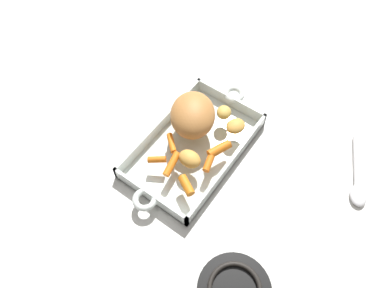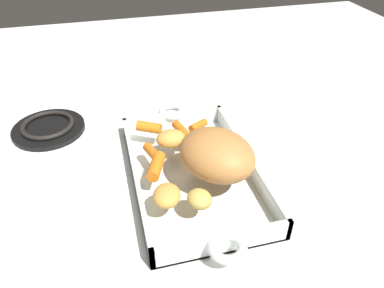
# 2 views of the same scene
# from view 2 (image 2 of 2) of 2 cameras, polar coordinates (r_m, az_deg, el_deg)

# --- Properties ---
(ground_plane) EXTENTS (2.09, 2.09, 0.00)m
(ground_plane) POSITION_cam_2_polar(r_m,az_deg,el_deg) (0.73, 0.17, -5.32)
(ground_plane) COLOR silver
(roasting_dish) EXTENTS (0.46, 0.23, 0.04)m
(roasting_dish) POSITION_cam_2_polar(r_m,az_deg,el_deg) (0.72, 0.17, -4.55)
(roasting_dish) COLOR silver
(roasting_dish) RESTS_ON ground_plane
(pork_roast) EXTENTS (0.19, 0.18, 0.08)m
(pork_roast) POSITION_cam_2_polar(r_m,az_deg,el_deg) (0.65, 3.89, -1.63)
(pork_roast) COLOR #BB793D
(pork_roast) RESTS_ON roasting_dish
(baby_carrot_northwest) EXTENTS (0.05, 0.05, 0.02)m
(baby_carrot_northwest) POSITION_cam_2_polar(r_m,az_deg,el_deg) (0.74, 2.23, 0.33)
(baby_carrot_northwest) COLOR orange
(baby_carrot_northwest) RESTS_ON roasting_dish
(baby_carrot_southeast) EXTENTS (0.04, 0.06, 0.02)m
(baby_carrot_southeast) POSITION_cam_2_polar(r_m,az_deg,el_deg) (0.78, -6.69, 2.59)
(baby_carrot_southeast) COLOR orange
(baby_carrot_southeast) RESTS_ON roasting_dish
(baby_carrot_northeast) EXTENTS (0.07, 0.03, 0.02)m
(baby_carrot_northeast) POSITION_cam_2_polar(r_m,az_deg,el_deg) (0.77, -1.75, 2.09)
(baby_carrot_northeast) COLOR orange
(baby_carrot_northeast) RESTS_ON roasting_dish
(baby_carrot_center_right) EXTENTS (0.07, 0.05, 0.02)m
(baby_carrot_center_right) POSITION_cam_2_polar(r_m,az_deg,el_deg) (0.67, -5.61, -3.46)
(baby_carrot_center_right) COLOR orange
(baby_carrot_center_right) RESTS_ON roasting_dish
(baby_carrot_short) EXTENTS (0.05, 0.03, 0.02)m
(baby_carrot_short) POSITION_cam_2_polar(r_m,az_deg,el_deg) (0.72, -6.32, -1.15)
(baby_carrot_short) COLOR orange
(baby_carrot_short) RESTS_ON roasting_dish
(baby_carrot_southwest) EXTENTS (0.04, 0.05, 0.02)m
(baby_carrot_southwest) POSITION_cam_2_polar(r_m,az_deg,el_deg) (0.79, 0.96, 2.88)
(baby_carrot_southwest) COLOR orange
(baby_carrot_southwest) RESTS_ON roasting_dish
(potato_near_roast) EXTENTS (0.07, 0.06, 0.03)m
(potato_near_roast) POSITION_cam_2_polar(r_m,az_deg,el_deg) (0.61, -3.94, -8.01)
(potato_near_roast) COLOR gold
(potato_near_roast) RESTS_ON roasting_dish
(potato_golden_large) EXTENTS (0.06, 0.05, 0.03)m
(potato_golden_large) POSITION_cam_2_polar(r_m,az_deg,el_deg) (0.61, 1.16, -8.56)
(potato_golden_large) COLOR gold
(potato_golden_large) RESTS_ON roasting_dish
(potato_corner) EXTENTS (0.05, 0.06, 0.04)m
(potato_corner) POSITION_cam_2_polar(r_m,az_deg,el_deg) (0.73, -3.31, 0.85)
(potato_corner) COLOR gold
(potato_corner) RESTS_ON roasting_dish
(stove_burner_rear) EXTENTS (0.16, 0.16, 0.02)m
(stove_burner_rear) POSITION_cam_2_polar(r_m,az_deg,el_deg) (0.92, -21.45, 2.40)
(stove_burner_rear) COLOR black
(stove_burner_rear) RESTS_ON ground_plane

